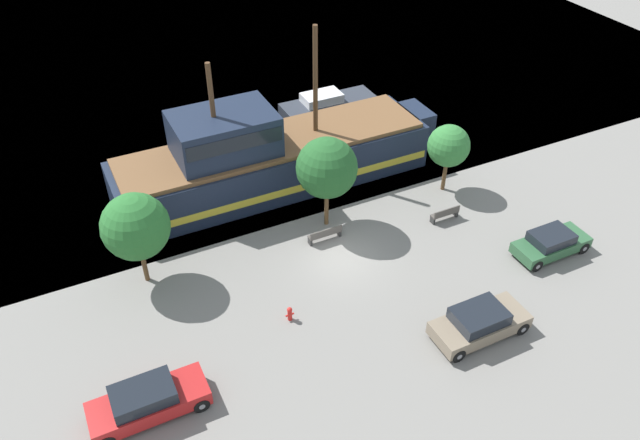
# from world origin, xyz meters

# --- Properties ---
(ground_plane) EXTENTS (160.00, 160.00, 0.00)m
(ground_plane) POSITION_xyz_m (0.00, 0.00, 0.00)
(ground_plane) COLOR gray
(water_surface) EXTENTS (80.00, 80.00, 0.00)m
(water_surface) POSITION_xyz_m (0.00, 44.00, 0.00)
(water_surface) COLOR slate
(water_surface) RESTS_ON ground
(pirate_ship) EXTENTS (20.22, 4.88, 9.50)m
(pirate_ship) POSITION_xyz_m (-0.80, 7.89, 1.98)
(pirate_ship) COLOR #192338
(pirate_ship) RESTS_ON water_surface
(moored_boat_dockside) EXTENTS (7.00, 2.21, 1.50)m
(moored_boat_dockside) POSITION_xyz_m (6.63, 14.83, 0.58)
(moored_boat_dockside) COLOR #2D333D
(moored_boat_dockside) RESTS_ON water_surface
(parked_car_curb_front) EXTENTS (4.13, 1.78, 1.37)m
(parked_car_curb_front) POSITION_xyz_m (10.10, -4.54, 0.69)
(parked_car_curb_front) COLOR #2D5B38
(parked_car_curb_front) RESTS_ON ground_plane
(parked_car_curb_mid) EXTENTS (4.53, 1.98, 1.51)m
(parked_car_curb_mid) POSITION_xyz_m (3.17, -7.47, 0.75)
(parked_car_curb_mid) COLOR #7F705B
(parked_car_curb_mid) RESTS_ON ground_plane
(parked_car_curb_rear) EXTENTS (4.74, 1.86, 1.54)m
(parked_car_curb_rear) POSITION_xyz_m (-11.39, -5.05, 0.76)
(parked_car_curb_rear) COLOR #B21E1E
(parked_car_curb_rear) RESTS_ON ground_plane
(fire_hydrant) EXTENTS (0.42, 0.25, 0.76)m
(fire_hydrant) POSITION_xyz_m (-4.20, -2.85, 0.41)
(fire_hydrant) COLOR red
(fire_hydrant) RESTS_ON ground_plane
(bench_promenade_east) EXTENTS (1.70, 0.45, 0.85)m
(bench_promenade_east) POSITION_xyz_m (6.81, 0.27, 0.44)
(bench_promenade_east) COLOR #4C4742
(bench_promenade_east) RESTS_ON ground_plane
(bench_promenade_west) EXTENTS (1.89, 0.45, 0.85)m
(bench_promenade_west) POSITION_xyz_m (-0.10, 1.63, 0.44)
(bench_promenade_west) COLOR #4C4742
(bench_promenade_west) RESTS_ON ground_plane
(tree_row_east) EXTENTS (3.28, 3.28, 5.06)m
(tree_row_east) POSITION_xyz_m (-9.57, 2.84, 3.41)
(tree_row_east) COLOR brown
(tree_row_east) RESTS_ON ground_plane
(tree_row_mideast) EXTENTS (3.31, 3.31, 5.39)m
(tree_row_mideast) POSITION_xyz_m (0.62, 2.95, 3.73)
(tree_row_mideast) COLOR brown
(tree_row_mideast) RESTS_ON ground_plane
(tree_row_midwest) EXTENTS (2.48, 2.48, 4.28)m
(tree_row_midwest) POSITION_xyz_m (8.48, 2.87, 3.02)
(tree_row_midwest) COLOR brown
(tree_row_midwest) RESTS_ON ground_plane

